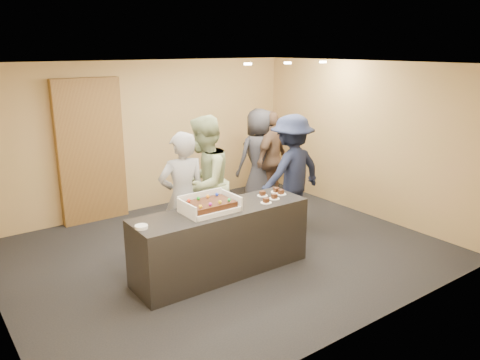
{
  "coord_description": "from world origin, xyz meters",
  "views": [
    {
      "loc": [
        -3.56,
        -5.29,
        2.92
      ],
      "look_at": [
        0.29,
        0.0,
        1.05
      ],
      "focal_mm": 35.0,
      "sensor_mm": 36.0,
      "label": 1
    }
  ],
  "objects": [
    {
      "name": "storage_cabinet",
      "position": [
        -1.06,
        2.41,
        1.22
      ],
      "size": [
        1.11,
        0.15,
        2.44
      ],
      "primitive_type": "cube",
      "color": "brown",
      "rests_on": "floor"
    },
    {
      "name": "slice_e",
      "position": [
        0.64,
        -0.52,
        0.92
      ],
      "size": [
        0.15,
        0.15,
        0.07
      ],
      "color": "white",
      "rests_on": "serving_counter"
    },
    {
      "name": "person_navy_man",
      "position": [
        1.47,
        0.19,
        0.94
      ],
      "size": [
        1.25,
        0.75,
        1.89
      ],
      "primitive_type": "imported",
      "rotation": [
        0.0,
        0.0,
        3.18
      ],
      "color": "#181E38",
      "rests_on": "floor"
    },
    {
      "name": "person_brown_extra",
      "position": [
        1.94,
        1.27,
        0.9
      ],
      "size": [
        1.14,
        0.84,
        1.79
      ],
      "primitive_type": "imported",
      "rotation": [
        0.0,
        0.0,
        3.58
      ],
      "color": "brown",
      "rests_on": "floor"
    },
    {
      "name": "ceiling_spotlights",
      "position": [
        1.6,
        0.5,
        2.67
      ],
      "size": [
        1.72,
        0.12,
        0.03
      ],
      "color": "#FFEAC6",
      "rests_on": "ceiling"
    },
    {
      "name": "cake_box",
      "position": [
        -0.57,
        -0.5,
        0.95
      ],
      "size": [
        0.69,
        0.48,
        0.2
      ],
      "color": "white",
      "rests_on": "serving_counter"
    },
    {
      "name": "slice_a",
      "position": [
        0.23,
        -0.69,
        0.92
      ],
      "size": [
        0.15,
        0.15,
        0.07
      ],
      "color": "white",
      "rests_on": "serving_counter"
    },
    {
      "name": "slice_d",
      "position": [
        0.64,
        -0.4,
        0.92
      ],
      "size": [
        0.15,
        0.15,
        0.07
      ],
      "color": "white",
      "rests_on": "serving_counter"
    },
    {
      "name": "plate_stack",
      "position": [
        -1.52,
        -0.55,
        0.92
      ],
      "size": [
        0.15,
        0.15,
        0.04
      ],
      "primitive_type": "cylinder",
      "color": "white",
      "rests_on": "serving_counter"
    },
    {
      "name": "person_dark_suit",
      "position": [
        1.77,
        1.4,
        0.92
      ],
      "size": [
        0.95,
        0.67,
        1.84
      ],
      "primitive_type": "imported",
      "rotation": [
        0.0,
        0.0,
        3.04
      ],
      "color": "#2A292F",
      "rests_on": "floor"
    },
    {
      "name": "serving_counter",
      "position": [
        -0.39,
        -0.52,
        0.45
      ],
      "size": [
        2.41,
        0.72,
        0.9
      ],
      "primitive_type": "cube",
      "rotation": [
        0.0,
        0.0,
        -0.01
      ],
      "color": "black",
      "rests_on": "floor"
    },
    {
      "name": "slice_b",
      "position": [
        0.38,
        -0.42,
        0.92
      ],
      "size": [
        0.15,
        0.15,
        0.07
      ],
      "color": "white",
      "rests_on": "serving_counter"
    },
    {
      "name": "sheet_cake",
      "position": [
        -0.57,
        -0.52,
        1.0
      ],
      "size": [
        0.59,
        0.41,
        0.11
      ],
      "color": "#39170D",
      "rests_on": "cake_box"
    },
    {
      "name": "slice_c",
      "position": [
        0.43,
        -0.62,
        0.92
      ],
      "size": [
        0.15,
        0.15,
        0.07
      ],
      "color": "white",
      "rests_on": "serving_counter"
    },
    {
      "name": "room",
      "position": [
        0.0,
        0.0,
        1.35
      ],
      "size": [
        6.04,
        6.0,
        2.7
      ],
      "color": "black",
      "rests_on": "ground"
    },
    {
      "name": "person_server_grey",
      "position": [
        -0.61,
        0.1,
        0.92
      ],
      "size": [
        0.73,
        0.54,
        1.85
      ],
      "primitive_type": "imported",
      "rotation": [
        0.0,
        0.0,
        2.99
      ],
      "color": "gray",
      "rests_on": "floor"
    },
    {
      "name": "person_sage_man",
      "position": [
        -0.14,
        0.29,
        1.0
      ],
      "size": [
        1.23,
        1.18,
        1.99
      ],
      "primitive_type": "imported",
      "rotation": [
        0.0,
        0.0,
        3.78
      ],
      "color": "#9AA979",
      "rests_on": "floor"
    }
  ]
}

